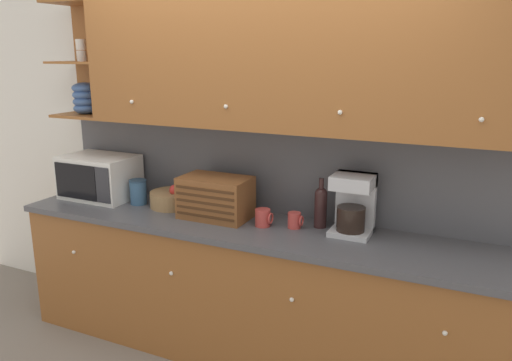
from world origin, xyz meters
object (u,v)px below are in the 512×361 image
at_px(bread_box, 216,197).
at_px(coffee_maker, 353,204).
at_px(storage_canister, 138,192).
at_px(mug_blue_second, 263,218).
at_px(wine_bottle, 321,205).
at_px(fruit_basket, 173,199).
at_px(mug, 295,220).
at_px(microwave, 100,177).

bearing_deg(bread_box, coffee_maker, 5.75).
distance_m(storage_canister, mug_blue_second, 1.01).
relative_size(bread_box, wine_bottle, 1.45).
bearing_deg(coffee_maker, storage_canister, -177.80).
relative_size(fruit_basket, mug, 3.18).
distance_m(storage_canister, fruit_basket, 0.26).
relative_size(mug, coffee_maker, 0.27).
bearing_deg(mug, coffee_maker, 9.81).
bearing_deg(coffee_maker, bread_box, -174.25).
distance_m(mug_blue_second, wine_bottle, 0.37).
xyz_separation_m(mug_blue_second, coffee_maker, (0.53, 0.11, 0.13)).
relative_size(mug_blue_second, mug, 1.11).
bearing_deg(mug_blue_second, mug, 15.29).
height_order(microwave, coffee_maker, coffee_maker).
xyz_separation_m(storage_canister, bread_box, (0.65, -0.03, 0.05)).
height_order(fruit_basket, mug_blue_second, fruit_basket).
height_order(bread_box, mug, bread_box).
distance_m(storage_canister, mug, 1.19).
relative_size(wine_bottle, coffee_maker, 0.86).
height_order(storage_canister, fruit_basket, storage_canister).
xyz_separation_m(microwave, storage_canister, (0.36, -0.01, -0.07)).
height_order(microwave, bread_box, microwave).
bearing_deg(fruit_basket, bread_box, -11.82).
distance_m(fruit_basket, bread_box, 0.41).
relative_size(mug_blue_second, wine_bottle, 0.35).
distance_m(bread_box, mug, 0.55).
bearing_deg(coffee_maker, microwave, -178.57).
height_order(microwave, mug, microwave).
relative_size(storage_canister, bread_box, 0.39).
distance_m(microwave, fruit_basket, 0.62).
height_order(fruit_basket, bread_box, bread_box).
bearing_deg(wine_bottle, fruit_basket, -178.34).
xyz_separation_m(storage_canister, mug_blue_second, (1.00, -0.05, -0.03)).
height_order(microwave, wine_bottle, microwave).
relative_size(storage_canister, fruit_basket, 0.57).
bearing_deg(mug_blue_second, wine_bottle, 22.65).
distance_m(storage_canister, coffee_maker, 1.54).
bearing_deg(fruit_basket, mug_blue_second, -8.03).
relative_size(microwave, storage_canister, 2.99).
height_order(storage_canister, mug, storage_canister).
bearing_deg(wine_bottle, mug, -148.25).
bearing_deg(fruit_basket, wine_bottle, 1.66).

